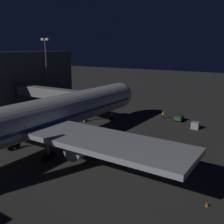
# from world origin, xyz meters

# --- Properties ---
(ground_plane) EXTENTS (320.00, 320.00, 0.00)m
(ground_plane) POSITION_xyz_m (0.00, 0.00, 0.00)
(ground_plane) COLOR #383533
(airliner_at_gate) EXTENTS (51.41, 61.28, 19.07)m
(airliner_at_gate) POSITION_xyz_m (-0.00, 7.98, 5.55)
(airliner_at_gate) COLOR silver
(airliner_at_gate) RESTS_ON ground_plane
(jet_bridge) EXTENTS (24.92, 3.40, 7.21)m
(jet_bridge) POSITION_xyz_m (13.20, -11.82, 5.68)
(jet_bridge) COLOR #9E9E99
(jet_bridge) RESTS_ON ground_plane
(apron_floodlight_mast) EXTENTS (2.90, 0.50, 19.37)m
(apron_floodlight_mast) POSITION_xyz_m (25.50, -20.06, 11.15)
(apron_floodlight_mast) COLOR #59595E
(apron_floodlight_mast) RESTS_ON ground_plane
(baggage_tug_lead) EXTENTS (1.86, 2.63, 1.95)m
(baggage_tug_lead) POSITION_xyz_m (-13.21, -24.36, 0.78)
(baggage_tug_lead) COLOR #287038
(baggage_tug_lead) RESTS_ON ground_plane
(baggage_container_near_belt) EXTENTS (1.56, 1.51, 1.47)m
(baggage_container_near_belt) POSITION_xyz_m (-18.09, -20.40, 0.73)
(baggage_container_near_belt) COLOR #B7BABF
(baggage_container_near_belt) RESTS_ON ground_plane
(ground_crew_by_belt_loader) EXTENTS (0.40, 0.40, 1.86)m
(ground_crew_by_belt_loader) POSITION_xyz_m (-9.22, -24.22, 1.02)
(ground_crew_by_belt_loader) COLOR black
(ground_crew_by_belt_loader) RESTS_ON ground_plane
(traffic_cone_nose_port) EXTENTS (0.36, 0.36, 0.55)m
(traffic_cone_nose_port) POSITION_xyz_m (-2.20, -21.25, 0.28)
(traffic_cone_nose_port) COLOR orange
(traffic_cone_nose_port) RESTS_ON ground_plane
(traffic_cone_nose_starboard) EXTENTS (0.36, 0.36, 0.55)m
(traffic_cone_nose_starboard) POSITION_xyz_m (2.20, -21.25, 0.28)
(traffic_cone_nose_starboard) COLOR orange
(traffic_cone_nose_starboard) RESTS_ON ground_plane
(traffic_cone_wingtip_svc_side) EXTENTS (0.36, 0.36, 0.55)m
(traffic_cone_wingtip_svc_side) POSITION_xyz_m (-27.21, 7.04, 0.28)
(traffic_cone_wingtip_svc_side) COLOR orange
(traffic_cone_wingtip_svc_side) RESTS_ON ground_plane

